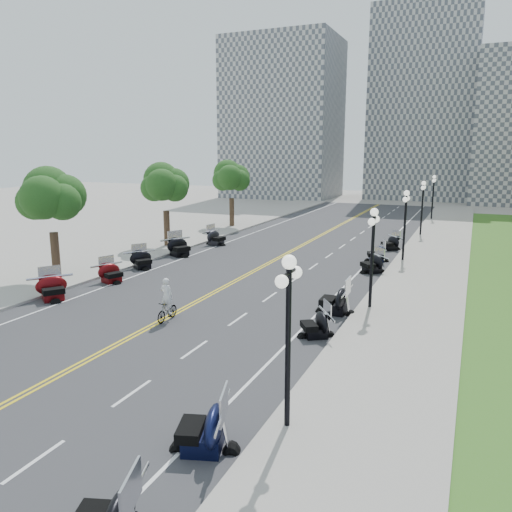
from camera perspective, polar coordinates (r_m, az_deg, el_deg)
The scene contains 48 objects.
ground at distance 25.21m, azimuth -8.69°, elevation -6.21°, with size 160.00×160.00×0.00m, color gray.
road at distance 33.74m, azimuth 0.38°, elevation -1.41°, with size 16.00×90.00×0.01m, color #333335.
centerline_yellow_a at distance 33.79m, azimuth 0.20°, elevation -1.38°, with size 0.12×90.00×0.00m, color yellow.
centerline_yellow_b at distance 33.70m, azimuth 0.57°, elevation -1.42°, with size 0.12×90.00×0.00m, color yellow.
edge_line_north at distance 31.84m, azimuth 11.04°, elevation -2.44°, with size 0.12×90.00×0.00m, color white.
edge_line_south at distance 36.68m, azimuth -8.84°, elevation -0.46°, with size 0.12×90.00×0.00m, color white.
lane_dash_3 at distance 14.92m, azimuth -23.96°, elevation -20.62°, with size 0.12×2.00×0.00m, color white.
lane_dash_4 at distance 17.43m, azimuth -13.97°, elevation -14.95°, with size 0.12×2.00×0.00m, color white.
lane_dash_5 at distance 20.42m, azimuth -7.04°, elevation -10.55°, with size 0.12×2.00×0.00m, color white.
lane_dash_6 at distance 23.72m, azimuth -2.08°, elevation -7.22°, with size 0.12×2.00×0.00m, color white.
lane_dash_7 at distance 27.20m, azimuth 1.59°, elevation -4.69°, with size 0.12×2.00×0.00m, color white.
lane_dash_8 at distance 30.81m, azimuth 4.39°, elevation -2.73°, with size 0.12×2.00×0.00m, color white.
lane_dash_9 at distance 34.50m, azimuth 6.59°, elevation -1.18°, with size 0.12×2.00×0.00m, color white.
lane_dash_10 at distance 38.26m, azimuth 8.36°, elevation 0.07°, with size 0.12×2.00×0.00m, color white.
lane_dash_11 at distance 42.06m, azimuth 9.82°, elevation 1.09°, with size 0.12×2.00×0.00m, color white.
lane_dash_12 at distance 45.90m, azimuth 11.03°, elevation 1.95°, with size 0.12×2.00×0.00m, color white.
lane_dash_13 at distance 49.76m, azimuth 12.05°, elevation 2.67°, with size 0.12×2.00×0.00m, color white.
lane_dash_14 at distance 53.64m, azimuth 12.93°, elevation 3.29°, with size 0.12×2.00×0.00m, color white.
lane_dash_15 at distance 57.54m, azimuth 13.69°, elevation 3.82°, with size 0.12×2.00×0.00m, color white.
lane_dash_16 at distance 61.45m, azimuth 14.36°, elevation 4.28°, with size 0.12×2.00×0.00m, color white.
lane_dash_17 at distance 65.37m, azimuth 14.94°, elevation 4.69°, with size 0.12×2.00×0.00m, color white.
lane_dash_18 at distance 69.30m, azimuth 15.46°, elevation 5.05°, with size 0.12×2.00×0.00m, color white.
lane_dash_19 at distance 73.24m, azimuth 15.93°, elevation 5.38°, with size 0.12×2.00×0.00m, color white.
sidewalk_north at distance 31.23m, azimuth 18.40°, elevation -3.00°, with size 5.00×90.00×0.15m, color #9E9991.
sidewalk_south at distance 38.99m, azimuth -13.94°, elevation 0.16°, with size 5.00×90.00×0.15m, color #9E9991.
distant_block_a at distance 87.96m, azimuth 3.11°, elevation 15.31°, with size 18.00×14.00×26.00m, color gray.
distant_block_b at distance 88.91m, azimuth 18.53°, elevation 15.99°, with size 16.00×12.00×30.00m, color gray.
street_lamp_1 at distance 13.93m, azimuth 3.68°, elevation -9.97°, with size 0.50×1.20×4.90m, color black, non-canonical shape.
street_lamp_2 at distance 25.10m, azimuth 13.12°, elevation -0.32°, with size 0.50×1.20×4.90m, color black, non-canonical shape.
street_lamp_3 at distance 36.79m, azimuth 16.63°, elevation 3.32°, with size 0.50×1.20×4.90m, color black, non-canonical shape.
street_lamp_4 at distance 48.64m, azimuth 18.44°, elevation 5.19°, with size 0.50×1.20×4.90m, color black, non-canonical shape.
street_lamp_5 at distance 60.55m, azimuth 19.55°, elevation 6.33°, with size 0.50×1.20×4.90m, color black, non-canonical shape.
tree_2 at distance 32.06m, azimuth -22.37°, elevation 5.60°, with size 4.80×4.80×9.20m, color #235619, non-canonical shape.
tree_3 at distance 41.28m, azimuth -10.32°, elevation 7.51°, with size 4.80×4.80×9.20m, color #235619, non-canonical shape.
tree_4 at distance 51.65m, azimuth -2.82°, elevation 8.54°, with size 4.80×4.80×9.20m, color #235619, non-canonical shape.
motorcycle_n_3 at distance 13.94m, azimuth -6.12°, elevation -18.70°, with size 2.01×2.01×1.41m, color black, non-canonical shape.
motorcycle_n_5 at distance 21.54m, azimuth 6.82°, elevation -7.60°, with size 1.77×1.77×1.24m, color black, non-canonical shape.
motorcycle_n_6 at distance 24.65m, azimuth 9.01°, elevation -4.84°, with size 2.11×2.11×1.48m, color black, non-canonical shape.
motorcycle_n_8 at distance 33.28m, azimuth 13.13°, elevation -0.75°, with size 1.90×1.90×1.33m, color black, non-canonical shape.
motorcycle_n_9 at distance 36.72m, azimuth 13.58°, elevation 0.38°, with size 1.86×1.86×1.30m, color black, non-canonical shape.
motorcycle_n_10 at distance 41.26m, azimuth 15.11°, elevation 1.53°, with size 1.83×1.83×1.28m, color black, non-canonical shape.
motorcycle_s_5 at distance 28.60m, azimuth -22.25°, elevation -3.31°, with size 2.03×2.03×1.42m, color #590A0C, non-canonical shape.
motorcycle_s_6 at distance 31.27m, azimuth -16.22°, elevation -1.78°, with size 1.82×1.82×1.27m, color #590A0C, non-canonical shape.
motorcycle_s_7 at distance 34.40m, azimuth -12.90°, elevation -0.34°, with size 1.89×1.89×1.32m, color black, non-canonical shape.
motorcycle_s_8 at distance 38.00m, azimuth -8.75°, elevation 1.12°, with size 2.17×2.17×1.52m, color black, non-canonical shape.
motorcycle_s_9 at distance 42.10m, azimuth -4.59°, elevation 2.20°, with size 2.01×2.01×1.41m, color black, non-canonical shape.
bicycle at distance 23.75m, azimuth -10.11°, elevation -6.19°, with size 0.45×1.59×0.96m, color #A51414.
cyclist_rider at distance 23.38m, azimuth -10.23°, elevation -3.07°, with size 0.63×0.41×1.71m, color silver.
Camera 1 is at (12.97, -20.16, 7.79)m, focal length 35.00 mm.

